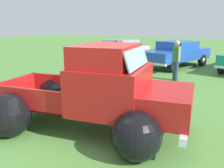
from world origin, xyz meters
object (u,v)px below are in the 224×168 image
(vintage_pickup_truck, at_px, (100,97))
(show_car_1, at_px, (176,53))
(spectator_1, at_px, (176,58))
(spectator_0, at_px, (117,54))
(show_car_0, at_px, (120,50))

(vintage_pickup_truck, relative_size, show_car_1, 1.01)
(show_car_1, bearing_deg, spectator_1, 33.56)
(vintage_pickup_truck, xyz_separation_m, spectator_1, (-0.12, 5.79, 0.21))
(vintage_pickup_truck, distance_m, spectator_0, 6.62)
(vintage_pickup_truck, distance_m, spectator_1, 5.79)
(spectator_0, bearing_deg, show_car_1, -9.63)
(spectator_1, bearing_deg, vintage_pickup_truck, 47.35)
(show_car_1, relative_size, spectator_1, 2.86)
(show_car_0, bearing_deg, show_car_1, 104.59)
(spectator_1, bearing_deg, spectator_0, -45.20)
(vintage_pickup_truck, xyz_separation_m, spectator_0, (-3.07, 5.86, 0.17))
(show_car_1, bearing_deg, vintage_pickup_truck, 23.32)
(show_car_1, distance_m, spectator_0, 3.80)
(show_car_0, xyz_separation_m, show_car_1, (3.41, 0.39, 0.00))
(show_car_1, height_order, spectator_0, spectator_0)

